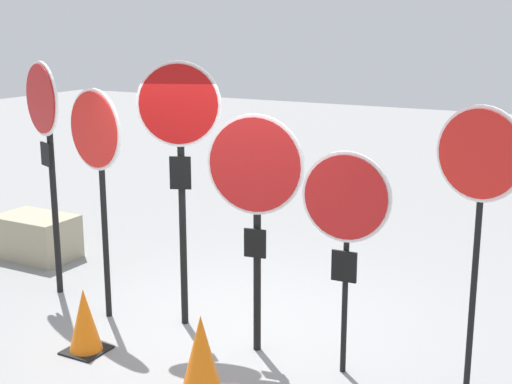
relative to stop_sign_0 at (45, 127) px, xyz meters
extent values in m
plane|color=gray|center=(2.36, 0.00, -1.95)|extent=(40.00, 40.00, 0.00)
cylinder|color=black|center=(0.02, 0.04, -0.70)|extent=(0.07, 0.07, 2.49)
cylinder|color=white|center=(0.00, -0.01, 0.31)|extent=(0.76, 0.34, 0.82)
cylinder|color=red|center=(-0.01, -0.03, 0.31)|extent=(0.71, 0.32, 0.76)
cube|color=black|center=(0.00, -0.01, -0.31)|extent=(0.23, 0.11, 0.26)
cylinder|color=black|center=(0.98, -0.23, -0.78)|extent=(0.06, 0.06, 2.34)
cylinder|color=white|center=(0.97, -0.28, 0.07)|extent=(0.81, 0.22, 0.83)
cylinder|color=red|center=(0.96, -0.30, 0.07)|extent=(0.75, 0.21, 0.77)
cylinder|color=black|center=(1.80, 0.01, -0.67)|extent=(0.07, 0.07, 2.55)
cylinder|color=white|center=(1.83, -0.05, 0.35)|extent=(0.77, 0.37, 0.84)
cylinder|color=#AD0F0F|center=(1.84, -0.06, 0.35)|extent=(0.72, 0.34, 0.78)
cube|color=black|center=(1.83, -0.05, -0.33)|extent=(0.20, 0.11, 0.33)
cylinder|color=black|center=(2.77, -0.17, -0.87)|extent=(0.07, 0.07, 2.17)
cylinder|color=white|center=(2.77, -0.23, -0.12)|extent=(0.91, 0.17, 0.92)
cylinder|color=red|center=(2.78, -0.25, -0.12)|extent=(0.86, 0.16, 0.86)
cube|color=black|center=(2.77, -0.23, -0.86)|extent=(0.21, 0.06, 0.27)
cylinder|color=black|center=(3.66, -0.19, -1.00)|extent=(0.05, 0.05, 1.90)
cylinder|color=white|center=(3.66, -0.24, -0.32)|extent=(0.79, 0.07, 0.79)
cylinder|color=red|center=(3.66, -0.26, -0.32)|extent=(0.73, 0.07, 0.73)
cube|color=black|center=(3.66, -0.24, -0.93)|extent=(0.23, 0.04, 0.28)
cylinder|color=black|center=(4.72, -0.01, -0.80)|extent=(0.05, 0.05, 2.29)
cylinder|color=white|center=(4.70, -0.06, 0.12)|extent=(0.75, 0.25, 0.77)
cylinder|color=red|center=(4.70, -0.08, 0.12)|extent=(0.69, 0.23, 0.71)
cone|color=orange|center=(2.81, -1.22, -1.56)|extent=(0.38, 0.38, 0.73)
cube|color=black|center=(1.35, -1.00, -1.94)|extent=(0.38, 0.38, 0.02)
cone|color=orange|center=(1.35, -1.00, -1.62)|extent=(0.32, 0.32, 0.61)
cube|color=#9E937A|center=(-1.14, 0.84, -1.66)|extent=(1.04, 0.68, 0.58)
camera|label=1|loc=(5.80, -5.74, 1.12)|focal=50.00mm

